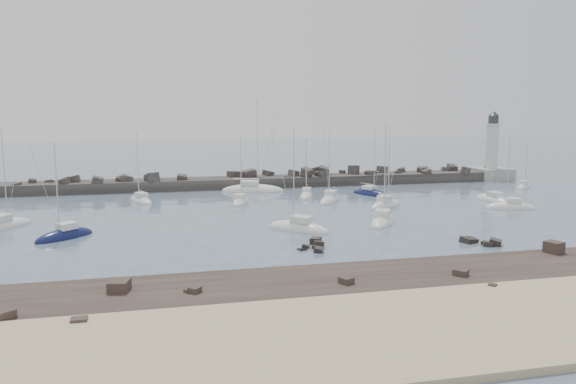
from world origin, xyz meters
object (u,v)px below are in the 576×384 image
at_px(sailboat_3, 240,202).
at_px(sailboat_7, 383,222).
at_px(sailboat_9, 510,208).
at_px(sailboat_8, 371,194).
at_px(sailboat_10, 493,200).
at_px(sailboat_6, 330,200).
at_px(sailboat_0, 4,227).
at_px(sailboat_12, 524,187).
at_px(sailboat_4, 253,191).
at_px(sailboat_14, 307,196).
at_px(sailboat_1, 141,201).
at_px(sailboat_2, 65,237).
at_px(sailboat_5, 299,229).
at_px(lighthouse, 491,164).
at_px(sailboat_13, 386,206).

relative_size(sailboat_3, sailboat_7, 0.83).
bearing_deg(sailboat_9, sailboat_8, 131.20).
bearing_deg(sailboat_10, sailboat_6, 167.37).
distance_m(sailboat_0, sailboat_12, 85.28).
relative_size(sailboat_4, sailboat_14, 1.65).
height_order(sailboat_1, sailboat_2, sailboat_1).
bearing_deg(sailboat_6, sailboat_5, -117.45).
relative_size(sailboat_9, sailboat_14, 1.09).
distance_m(sailboat_2, sailboat_8, 50.36).
height_order(sailboat_3, sailboat_14, sailboat_3).
height_order(lighthouse, sailboat_8, lighthouse).
bearing_deg(sailboat_12, sailboat_14, -178.63).
bearing_deg(sailboat_10, sailboat_4, 151.91).
bearing_deg(lighthouse, sailboat_9, -118.43).
bearing_deg(sailboat_4, sailboat_12, -7.93).
distance_m(sailboat_7, sailboat_10, 26.21).
distance_m(sailboat_4, sailboat_7, 32.59).
bearing_deg(sailboat_6, sailboat_8, 29.19).
distance_m(sailboat_0, sailboat_13, 51.29).
xyz_separation_m(sailboat_0, sailboat_6, (44.70, 9.70, 0.01)).
relative_size(sailboat_5, sailboat_9, 1.17).
bearing_deg(sailboat_13, sailboat_8, 79.15).
bearing_deg(sailboat_6, sailboat_2, -154.98).
bearing_deg(sailboat_12, sailboat_10, -139.96).
relative_size(sailboat_2, sailboat_14, 1.12).
bearing_deg(sailboat_2, sailboat_13, 13.57).
height_order(sailboat_5, sailboat_13, sailboat_5).
bearing_deg(sailboat_14, sailboat_8, -2.03).
height_order(sailboat_2, sailboat_6, sailboat_6).
height_order(sailboat_0, sailboat_3, sailboat_0).
xyz_separation_m(sailboat_2, sailboat_5, (26.64, -2.10, -0.00)).
bearing_deg(sailboat_4, sailboat_7, -69.15).
bearing_deg(sailboat_6, sailboat_0, -167.76).
relative_size(sailboat_2, sailboat_13, 0.97).
bearing_deg(sailboat_2, sailboat_14, 33.17).
distance_m(sailboat_3, sailboat_8, 22.83).
height_order(sailboat_0, sailboat_6, sailboat_0).
bearing_deg(sailboat_1, sailboat_2, -108.11).
distance_m(lighthouse, sailboat_1, 70.54).
xyz_separation_m(lighthouse, sailboat_2, (-77.04, -36.18, -2.94)).
bearing_deg(sailboat_7, sailboat_6, 95.11).
bearing_deg(lighthouse, sailboat_3, -162.29).
bearing_deg(sailboat_0, sailboat_7, -9.40).
height_order(sailboat_7, sailboat_9, sailboat_7).
bearing_deg(sailboat_7, sailboat_8, 72.13).
bearing_deg(sailboat_12, sailboat_0, -169.22).
xyz_separation_m(sailboat_0, sailboat_12, (83.78, 15.95, -0.01)).
xyz_separation_m(sailboat_4, sailboat_12, (49.13, -6.85, -0.01)).
height_order(sailboat_3, sailboat_6, sailboat_6).
distance_m(sailboat_4, sailboat_14, 10.94).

